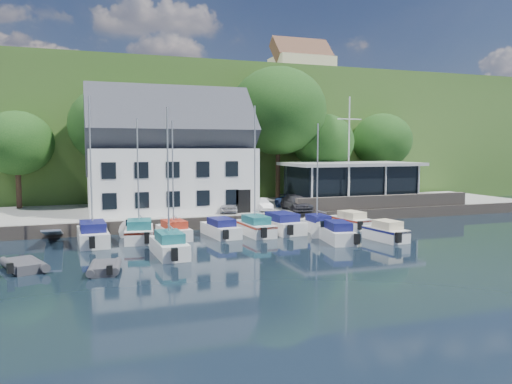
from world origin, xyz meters
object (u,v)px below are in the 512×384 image
(boat_r1_1, at_px, (138,174))
(boat_r1_4, at_px, (255,175))
(boat_r1_0, at_px, (91,174))
(car_blue, at_px, (295,201))
(boat_r1_6, at_px, (317,179))
(boat_r1_5, at_px, (281,222))
(boat_r1_7, at_px, (350,219))
(car_white, at_px, (260,204))
(boat_r1_3, at_px, (221,227))
(dinghy_1, at_px, (105,266))
(car_dgrey, at_px, (296,203))
(flagpole, at_px, (349,153))
(boat_r2_4, at_px, (386,230))
(car_silver, at_px, (228,205))
(boat_r2_1, at_px, (168,180))
(dinghy_0, at_px, (24,264))
(boat_r2_3, at_px, (337,231))
(club_pavilion, at_px, (351,183))
(harbor_building, at_px, (170,162))
(boat_r1_2, at_px, (173,181))

(boat_r1_1, bearing_deg, boat_r1_4, 5.15)
(boat_r1_0, bearing_deg, car_blue, 16.71)
(boat_r1_0, bearing_deg, boat_r1_6, -4.66)
(boat_r1_5, distance_m, boat_r1_7, 6.21)
(car_white, height_order, boat_r1_3, car_white)
(dinghy_1, bearing_deg, car_white, 53.34)
(car_dgrey, xyz_separation_m, flagpole, (5.17, -0.19, 4.47))
(boat_r2_4, bearing_deg, flagpole, 66.60)
(boat_r1_4, relative_size, boat_r2_4, 1.86)
(car_white, distance_m, boat_r1_3, 7.95)
(car_blue, bearing_deg, boat_r1_7, -84.39)
(boat_r1_4, height_order, dinghy_1, boat_r1_4)
(car_silver, bearing_deg, boat_r2_1, -109.31)
(dinghy_0, bearing_deg, boat_r2_1, -12.78)
(boat_r1_4, height_order, boat_r2_3, boat_r1_4)
(car_dgrey, distance_m, dinghy_0, 24.23)
(dinghy_1, bearing_deg, boat_r1_4, 43.34)
(boat_r1_4, relative_size, dinghy_0, 2.91)
(club_pavilion, height_order, car_blue, club_pavilion)
(harbor_building, height_order, boat_r1_5, harbor_building)
(boat_r1_0, relative_size, dinghy_0, 3.04)
(harbor_building, relative_size, boat_r1_7, 2.65)
(boat_r1_6, relative_size, dinghy_0, 2.63)
(car_white, distance_m, boat_r1_5, 5.84)
(flagpole, bearing_deg, boat_r1_3, -160.25)
(car_silver, height_order, boat_r2_1, boat_r2_1)
(car_silver, xyz_separation_m, boat_r1_0, (-11.31, -5.65, 3.15))
(car_white, xyz_separation_m, dinghy_0, (-18.07, -12.42, -1.18))
(boat_r1_2, xyz_separation_m, boat_r1_6, (11.15, -0.79, -0.03))
(boat_r2_3, distance_m, boat_r2_4, 3.61)
(boat_r1_0, height_order, boat_r2_3, boat_r1_0)
(car_silver, distance_m, boat_r1_0, 13.03)
(boat_r2_4, bearing_deg, club_pavilion, 61.93)
(boat_r1_1, relative_size, boat_r2_3, 1.65)
(dinghy_0, bearing_deg, car_white, 14.25)
(boat_r1_2, xyz_separation_m, boat_r1_3, (3.48, -0.14, -3.47))
(car_silver, bearing_deg, dinghy_0, -128.08)
(boat_r1_4, distance_m, dinghy_1, 14.53)
(car_dgrey, distance_m, boat_r1_0, 18.49)
(boat_r1_6, bearing_deg, car_dgrey, 80.96)
(boat_r1_1, height_order, boat_r1_5, boat_r1_1)
(club_pavilion, distance_m, boat_r2_3, 16.05)
(flagpole, xyz_separation_m, boat_r1_7, (-2.49, -4.75, -5.42))
(boat_r2_4, height_order, dinghy_0, boat_r2_4)
(boat_r2_1, distance_m, boat_r2_4, 15.85)
(boat_r1_1, distance_m, boat_r1_7, 17.55)
(dinghy_0, xyz_separation_m, dinghy_1, (4.10, -1.91, -0.04))
(car_silver, xyz_separation_m, boat_r2_1, (-7.01, -11.22, 3.02))
(boat_r1_6, bearing_deg, boat_r1_5, 163.62)
(boat_r1_7, relative_size, dinghy_0, 1.73)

